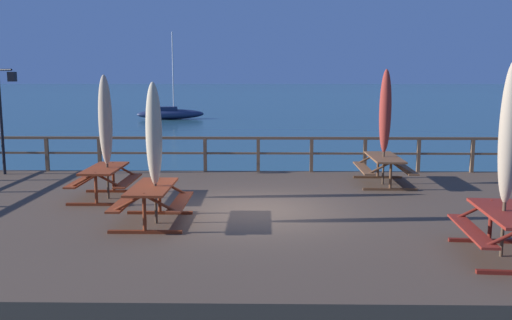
% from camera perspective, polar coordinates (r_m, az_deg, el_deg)
% --- Properties ---
extents(ground_plane, '(600.00, 600.00, 0.00)m').
position_cam_1_polar(ground_plane, '(12.29, -0.06, -9.05)').
color(ground_plane, '#2D5B6B').
extents(wooden_deck, '(16.75, 10.09, 0.84)m').
position_cam_1_polar(wooden_deck, '(12.17, -0.06, -7.16)').
color(wooden_deck, brown).
rests_on(wooden_deck, ground).
extents(railing_waterside_far, '(16.55, 0.10, 1.09)m').
position_cam_1_polar(railing_waterside_far, '(16.74, 0.24, 1.26)').
color(railing_waterside_far, brown).
rests_on(railing_waterside_far, wooden_deck).
extents(picnic_table_front_left, '(1.42, 1.83, 0.78)m').
position_cam_1_polar(picnic_table_front_left, '(13.54, -15.58, -1.63)').
color(picnic_table_front_left, '#993819').
rests_on(picnic_table_front_left, wooden_deck).
extents(picnic_table_mid_right, '(1.40, 1.83, 0.78)m').
position_cam_1_polar(picnic_table_mid_right, '(11.05, -10.83, -3.74)').
color(picnic_table_mid_right, '#993819').
rests_on(picnic_table_mid_right, wooden_deck).
extents(picnic_table_mid_left, '(1.55, 2.08, 0.78)m').
position_cam_1_polar(picnic_table_mid_left, '(9.71, 24.90, -6.11)').
color(picnic_table_mid_left, maroon).
rests_on(picnic_table_mid_left, wooden_deck).
extents(picnic_table_front_right, '(1.44, 2.12, 0.78)m').
position_cam_1_polar(picnic_table_front_right, '(15.25, 13.30, -0.38)').
color(picnic_table_front_right, brown).
rests_on(picnic_table_front_right, wooden_deck).
extents(patio_umbrella_short_back, '(0.32, 0.32, 2.97)m').
position_cam_1_polar(patio_umbrella_short_back, '(13.36, -15.53, 4.00)').
color(patio_umbrella_short_back, '#4C3828').
rests_on(patio_umbrella_short_back, wooden_deck).
extents(patio_umbrella_tall_back_left, '(0.32, 0.32, 2.82)m').
position_cam_1_polar(patio_umbrella_tall_back_left, '(10.83, -10.67, 2.64)').
color(patio_umbrella_tall_back_left, '#4C3828').
rests_on(patio_umbrella_tall_back_left, wooden_deck).
extents(patio_umbrella_short_front, '(0.32, 0.32, 3.17)m').
position_cam_1_polar(patio_umbrella_short_front, '(9.49, 25.06, 2.47)').
color(patio_umbrella_short_front, '#4C3828').
rests_on(patio_umbrella_short_front, wooden_deck).
extents(patio_umbrella_tall_mid_right, '(0.32, 0.32, 3.12)m').
position_cam_1_polar(patio_umbrella_tall_mid_right, '(15.05, 13.41, 4.95)').
color(patio_umbrella_tall_mid_right, '#4C3828').
rests_on(patio_umbrella_tall_mid_right, wooden_deck).
extents(lamp_post_hooked, '(0.66, 0.35, 3.20)m').
position_cam_1_polar(lamp_post_hooked, '(17.76, -24.86, 5.33)').
color(lamp_post_hooked, black).
rests_on(lamp_post_hooked, wooden_deck).
extents(sailboat_distant, '(6.21, 2.80, 7.72)m').
position_cam_1_polar(sailboat_distant, '(49.72, -8.98, 4.85)').
color(sailboat_distant, navy).
rests_on(sailboat_distant, ground).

